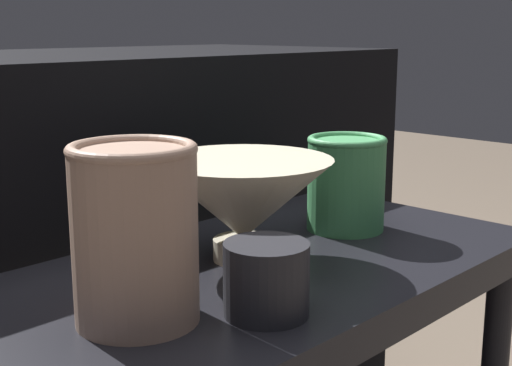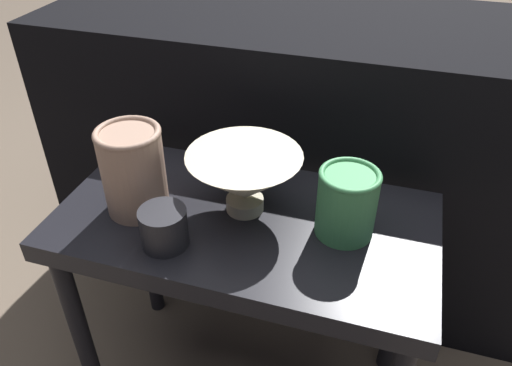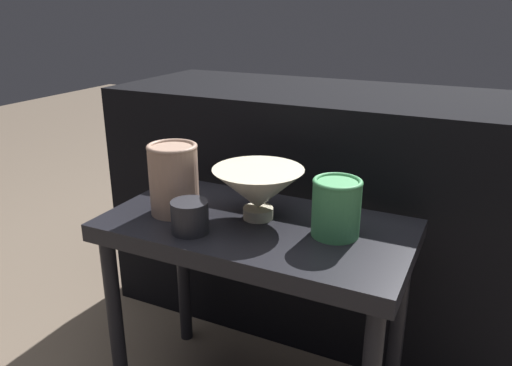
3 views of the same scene
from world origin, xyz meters
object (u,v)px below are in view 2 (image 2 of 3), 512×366
bowl (244,178)px  vase_textured_left (133,169)px  vase_colorful_right (347,202)px  cup (164,228)px

bowl → vase_textured_left: bearing=-164.4°
vase_colorful_right → cup: 0.31m
vase_textured_left → cup: (0.09, -0.08, -0.05)m
vase_colorful_right → bowl: bearing=177.5°
bowl → vase_textured_left: 0.20m
vase_textured_left → vase_colorful_right: bearing=6.8°
vase_colorful_right → cup: vase_colorful_right is taller
vase_textured_left → vase_colorful_right: 0.37m
bowl → vase_colorful_right: (0.18, -0.01, -0.01)m
vase_colorful_right → cup: (-0.28, -0.12, -0.03)m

